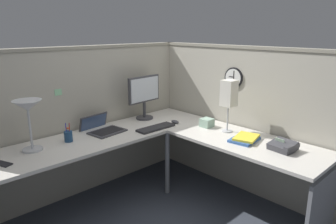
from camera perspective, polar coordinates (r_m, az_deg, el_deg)
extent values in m
plane|color=#383D47|center=(3.35, -0.23, -16.44)|extent=(6.80, 6.80, 0.00)
cube|color=#A8A393|center=(3.49, -14.59, -1.65)|extent=(2.57, 0.10, 1.55)
cube|color=gray|center=(3.35, -15.49, 11.40)|extent=(2.57, 0.12, 0.03)
cube|color=#A8A393|center=(3.50, 13.22, -1.51)|extent=(0.10, 2.37, 1.55)
cube|color=gray|center=(3.36, 14.04, 11.51)|extent=(0.12, 2.37, 0.03)
cube|color=beige|center=(3.17, -11.10, -4.26)|extent=(2.35, 0.66, 0.03)
cube|color=beige|center=(3.02, 14.34, -5.43)|extent=(0.66, 1.49, 0.03)
cylinder|color=slate|center=(3.38, -0.13, -9.36)|extent=(0.05, 0.05, 0.70)
cube|color=slate|center=(2.90, 26.46, -15.49)|extent=(0.58, 0.03, 0.60)
cylinder|color=#38383D|center=(3.64, -4.33, -1.06)|extent=(0.20, 0.20, 0.02)
cylinder|color=#38383D|center=(3.61, -4.36, 0.47)|extent=(0.04, 0.04, 0.20)
cube|color=#38383D|center=(3.56, -4.44, 4.21)|extent=(0.46, 0.07, 0.30)
cube|color=silver|center=(3.55, -4.24, 4.17)|extent=(0.42, 0.04, 0.26)
cube|color=#38383D|center=(3.21, -11.08, -3.58)|extent=(0.37, 0.28, 0.02)
cube|color=black|center=(3.21, -11.09, -3.41)|extent=(0.31, 0.21, 0.00)
cube|color=#38383D|center=(3.37, -13.59, -2.17)|extent=(0.35, 0.11, 0.22)
cube|color=#384C72|center=(3.36, -13.51, -2.20)|extent=(0.31, 0.09, 0.18)
cube|color=#232326|center=(3.26, -2.25, -2.92)|extent=(0.43, 0.15, 0.02)
ellipsoid|color=#38383D|center=(3.45, 1.30, -1.81)|extent=(0.06, 0.10, 0.03)
cylinder|color=#B7BABF|center=(2.95, -23.63, -6.31)|extent=(0.17, 0.17, 0.02)
cylinder|color=#B7BABF|center=(2.89, -24.02, -2.75)|extent=(0.02, 0.02, 0.38)
cone|color=#B7BABF|center=(2.84, -24.45, 1.10)|extent=(0.24, 0.24, 0.09)
cylinder|color=navy|center=(3.03, -17.85, -4.30)|extent=(0.08, 0.08, 0.10)
cylinder|color=#1E1EB2|center=(3.02, -18.22, -3.14)|extent=(0.01, 0.01, 0.13)
cylinder|color=#B21E1E|center=(3.01, -17.66, -3.11)|extent=(0.01, 0.01, 0.13)
cylinder|color=#D8591E|center=(3.03, -18.01, -2.88)|extent=(0.03, 0.03, 0.01)
cube|color=black|center=(2.75, -28.08, -8.41)|extent=(0.12, 0.16, 0.01)
cube|color=#38383D|center=(2.87, 20.31, -5.95)|extent=(0.21, 0.22, 0.10)
cube|color=#8CA58C|center=(2.87, 19.88, -5.04)|extent=(0.02, 0.09, 0.04)
cube|color=#38383D|center=(2.83, 21.80, -6.01)|extent=(0.19, 0.06, 0.04)
cube|color=#335999|center=(3.01, 13.85, -4.94)|extent=(0.30, 0.24, 0.02)
cube|color=yellow|center=(3.01, 14.19, -4.51)|extent=(0.30, 0.25, 0.02)
cylinder|color=#B7BABF|center=(3.24, 10.79, -3.41)|extent=(0.11, 0.11, 0.01)
cylinder|color=#B7BABF|center=(3.20, 10.90, -1.14)|extent=(0.02, 0.02, 0.27)
cube|color=silver|center=(3.14, 11.14, 3.42)|extent=(0.13, 0.13, 0.26)
cube|color=#8CAD99|center=(3.35, 7.15, -1.96)|extent=(0.12, 0.12, 0.09)
cylinder|color=black|center=(3.40, 12.02, 6.19)|extent=(0.03, 0.22, 0.22)
cylinder|color=white|center=(3.38, 11.86, 6.17)|extent=(0.00, 0.19, 0.19)
cube|color=black|center=(3.39, 11.56, 6.37)|extent=(0.00, 0.06, 0.01)
cube|color=black|center=(3.37, 12.00, 6.73)|extent=(0.00, 0.01, 0.08)
cube|color=#8CCC99|center=(3.21, -19.54, 3.44)|extent=(0.07, 0.00, 0.06)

